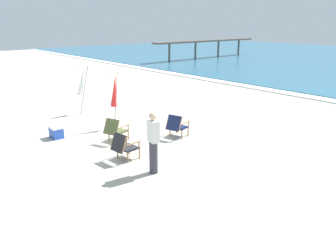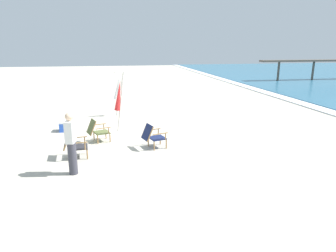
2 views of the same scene
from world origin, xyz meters
name	(u,v)px [view 2 (image 2 of 2)]	position (x,y,z in m)	size (l,w,h in m)	color
ground_plane	(104,134)	(0.00, 0.00, 0.00)	(80.00, 80.00, 0.00)	#B7AF9E
beach_chair_back_right	(74,144)	(2.42, -0.82, 0.43)	(0.64, 0.74, 0.81)	#28282D
beach_chair_front_right	(97,130)	(0.98, -0.21, 0.43)	(0.77, 0.86, 0.80)	#515B33
beach_chair_far_center	(153,135)	(1.97, 1.60, 0.43)	(0.75, 0.85, 0.80)	#19234C
umbrella_furled_red	(119,96)	(-0.28, 0.61, 1.38)	(0.29, 0.43, 2.11)	#B7B2A8
umbrella_furled_white	(118,87)	(-2.90, 0.63, 1.36)	(0.39, 0.56, 2.09)	#B7B2A8
person_near_chairs	(71,143)	(3.63, -0.70, 0.84)	(0.37, 0.26, 1.63)	#383842
cooler_box	(65,126)	(-0.65, -1.53, 0.20)	(0.49, 0.35, 0.40)	blue
pier_distant	(331,62)	(-14.47, 20.79, 1.77)	(0.90, 14.19, 1.97)	brown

